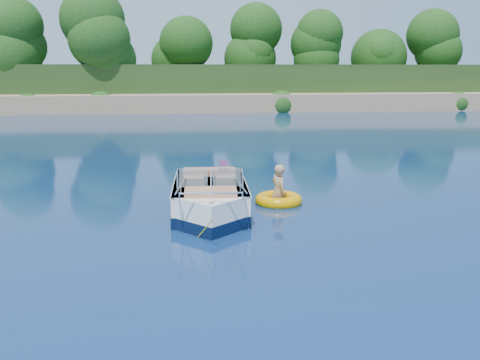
# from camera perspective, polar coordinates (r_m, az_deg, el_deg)

# --- Properties ---
(ground) EXTENTS (160.00, 160.00, 0.00)m
(ground) POSITION_cam_1_polar(r_m,az_deg,el_deg) (10.95, -1.69, -7.62)
(ground) COLOR #091E41
(ground) RESTS_ON ground
(shoreline) EXTENTS (170.00, 59.00, 6.00)m
(shoreline) POSITION_cam_1_polar(r_m,az_deg,el_deg) (74.11, -6.31, 9.67)
(shoreline) COLOR #927554
(shoreline) RESTS_ON ground
(treeline) EXTENTS (150.00, 7.12, 8.19)m
(treeline) POSITION_cam_1_polar(r_m,az_deg,el_deg) (51.34, -6.03, 13.87)
(treeline) COLOR #301F10
(treeline) RESTS_ON ground
(motorboat) EXTENTS (2.05, 5.23, 1.74)m
(motorboat) POSITION_cam_1_polar(r_m,az_deg,el_deg) (13.64, -3.20, -2.23)
(motorboat) COLOR white
(motorboat) RESTS_ON ground
(tow_tube) EXTENTS (1.36, 1.36, 0.35)m
(tow_tube) POSITION_cam_1_polar(r_m,az_deg,el_deg) (14.76, 4.13, -2.15)
(tow_tube) COLOR #EB9D00
(tow_tube) RESTS_ON ground
(boy) EXTENTS (0.68, 0.94, 1.70)m
(boy) POSITION_cam_1_polar(r_m,az_deg,el_deg) (14.80, 4.03, -2.46)
(boy) COLOR tan
(boy) RESTS_ON ground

